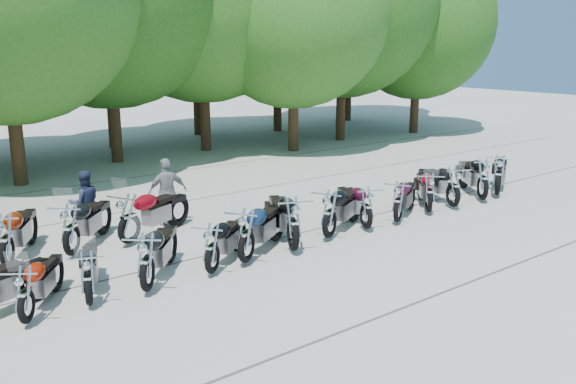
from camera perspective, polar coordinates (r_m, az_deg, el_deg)
ground at (r=13.71m, az=3.88°, el=-5.66°), size 90.00×90.00×0.00m
tree_6 at (r=26.10m, az=0.51°, el=16.58°), size 8.00×8.00×9.82m
tree_7 at (r=29.24m, az=5.16°, el=17.37°), size 8.79×8.79×10.79m
tree_8 at (r=32.14m, az=12.13°, el=15.16°), size 7.53×7.53×9.25m
tree_12 at (r=28.11m, az=-16.72°, el=15.64°), size 7.88×7.88×9.67m
tree_13 at (r=31.15m, az=-8.76°, el=16.40°), size 8.31×8.31×10.20m
tree_14 at (r=32.18m, az=-1.03°, el=16.09°), size 8.02×8.02×9.84m
motorcycle_1 at (r=10.97m, az=-23.40°, el=-8.68°), size 1.69×2.03×1.16m
motorcycle_2 at (r=11.31m, az=-18.23°, el=-7.55°), size 1.35×2.13×1.15m
motorcycle_3 at (r=11.58m, az=-13.09°, el=-6.26°), size 2.08×2.23×1.32m
motorcycle_4 at (r=12.25m, az=-7.13°, el=-5.13°), size 2.11×1.81×1.21m
motorcycle_5 at (r=12.72m, az=-3.94°, el=-3.95°), size 2.46×1.92×1.38m
motorcycle_6 at (r=13.40m, az=0.47°, el=-2.85°), size 1.77×2.64×1.44m
motorcycle_7 at (r=14.31m, az=3.92°, el=-1.93°), size 2.51×1.75×1.37m
motorcycle_8 at (r=15.13m, az=7.35°, el=-1.37°), size 1.47×2.31×1.26m
motorcycle_9 at (r=15.81m, az=10.29°, el=-0.79°), size 2.29×1.72×1.27m
motorcycle_10 at (r=16.90m, az=13.09°, el=0.05°), size 2.07×2.14×1.29m
motorcycle_11 at (r=17.61m, az=15.24°, el=0.57°), size 1.61×2.48×1.35m
motorcycle_12 at (r=18.60m, az=17.81°, el=1.24°), size 2.16×2.51×1.45m
motorcycle_13 at (r=19.33m, az=19.12°, el=1.61°), size 2.61×1.98×1.45m
motorcycle_14 at (r=13.63m, az=-24.91°, el=-4.01°), size 1.86×2.49×1.38m
motorcycle_15 at (r=13.92m, az=-19.68°, el=-3.19°), size 2.20×2.27×1.37m
motorcycle_16 at (r=14.34m, az=-14.69°, el=-2.28°), size 2.56×1.70×1.39m
rider_1 at (r=15.54m, az=-18.46°, el=-0.95°), size 0.83×0.68×1.59m
rider_2 at (r=15.76m, az=-11.21°, el=0.00°), size 1.07×0.57×1.74m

